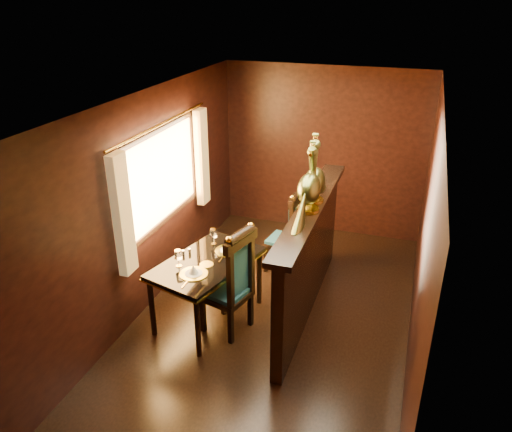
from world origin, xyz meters
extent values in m
plane|color=black|center=(0.00, 0.00, 0.00)|extent=(5.00, 5.00, 0.00)
cube|color=black|center=(0.00, 2.50, 1.25)|extent=(3.00, 0.04, 2.50)
cube|color=black|center=(0.00, -2.50, 1.25)|extent=(3.00, 0.04, 2.50)
cube|color=black|center=(-1.50, 0.00, 1.25)|extent=(0.04, 5.00, 2.50)
cube|color=black|center=(1.50, 0.00, 1.25)|extent=(0.04, 5.00, 2.50)
cube|color=beige|center=(0.00, 0.00, 2.50)|extent=(3.00, 5.00, 0.04)
cube|color=#FFC672|center=(-1.50, 0.30, 1.45)|extent=(0.01, 1.70, 1.05)
cube|color=gold|center=(-1.40, -0.67, 1.40)|extent=(0.10, 0.22, 1.30)
cube|color=gold|center=(-1.40, 1.27, 1.40)|extent=(0.10, 0.22, 1.30)
cylinder|color=gold|center=(-1.42, 0.30, 2.10)|extent=(0.03, 2.20, 0.03)
cube|color=black|center=(0.33, 0.30, 0.65)|extent=(0.12, 2.60, 1.30)
cube|color=#3B3D1C|center=(0.26, 0.30, 0.70)|extent=(0.02, 2.20, 0.95)
cube|color=black|center=(0.33, 0.30, 1.33)|extent=(0.26, 2.70, 0.06)
cube|color=black|center=(-0.71, -0.22, 0.74)|extent=(1.05, 1.41, 0.04)
cube|color=gold|center=(-0.71, -0.22, 0.71)|extent=(1.08, 1.43, 0.02)
cylinder|color=black|center=(-1.16, -0.69, 0.35)|extent=(0.06, 0.06, 0.70)
cylinder|color=black|center=(-0.55, -0.85, 0.35)|extent=(0.06, 0.06, 0.70)
cylinder|color=black|center=(-0.87, 0.41, 0.35)|extent=(0.06, 0.06, 0.70)
cylinder|color=black|center=(-0.25, 0.25, 0.35)|extent=(0.06, 0.06, 0.70)
cylinder|color=gold|center=(-0.72, -0.52, 0.76)|extent=(0.30, 0.30, 0.01)
cone|color=silver|center=(-0.72, -0.52, 0.82)|extent=(0.11, 0.11, 0.10)
cylinder|color=gold|center=(-0.57, 0.06, 0.76)|extent=(0.30, 0.30, 0.01)
cone|color=silver|center=(-0.57, 0.06, 0.82)|extent=(0.11, 0.11, 0.10)
cylinder|color=silver|center=(-1.01, -0.19, 0.79)|extent=(0.03, 0.03, 0.06)
cylinder|color=silver|center=(-0.96, -0.13, 0.79)|extent=(0.03, 0.03, 0.06)
cube|color=black|center=(-0.44, -0.32, 0.43)|extent=(0.56, 0.56, 0.06)
cube|color=navy|center=(-0.44, -0.32, 0.48)|extent=(0.50, 0.50, 0.05)
cube|color=navy|center=(-0.25, -0.38, 0.81)|extent=(0.12, 0.35, 0.58)
cube|color=black|center=(-0.67, -0.46, 0.20)|extent=(0.05, 0.05, 0.40)
cube|color=black|center=(-0.31, -0.55, 0.20)|extent=(0.05, 0.05, 0.40)
cube|color=black|center=(-0.57, -0.10, 0.20)|extent=(0.05, 0.05, 0.40)
cube|color=black|center=(-0.21, -0.19, 0.20)|extent=(0.05, 0.05, 0.40)
sphere|color=gold|center=(-0.30, -0.56, 1.25)|extent=(0.07, 0.07, 0.07)
sphere|color=gold|center=(-0.20, -0.19, 1.25)|extent=(0.07, 0.07, 0.07)
cube|color=black|center=(-0.20, 1.11, 0.40)|extent=(0.47, 0.47, 0.05)
cube|color=navy|center=(-0.20, 1.11, 0.44)|extent=(0.43, 0.43, 0.05)
cube|color=navy|center=(-0.02, 1.08, 0.75)|extent=(0.08, 0.33, 0.53)
cube|color=black|center=(-0.39, 0.96, 0.19)|extent=(0.05, 0.05, 0.37)
cube|color=black|center=(-0.05, 0.91, 0.19)|extent=(0.05, 0.05, 0.37)
cube|color=black|center=(-0.34, 1.30, 0.19)|extent=(0.05, 0.05, 0.37)
cube|color=black|center=(0.00, 1.25, 0.19)|extent=(0.05, 0.05, 0.37)
sphere|color=gold|center=(-0.05, 0.91, 1.15)|extent=(0.06, 0.06, 0.06)
sphere|color=gold|center=(0.01, 1.25, 1.15)|extent=(0.06, 0.06, 0.06)
camera|label=1|loc=(1.31, -4.54, 3.50)|focal=35.00mm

